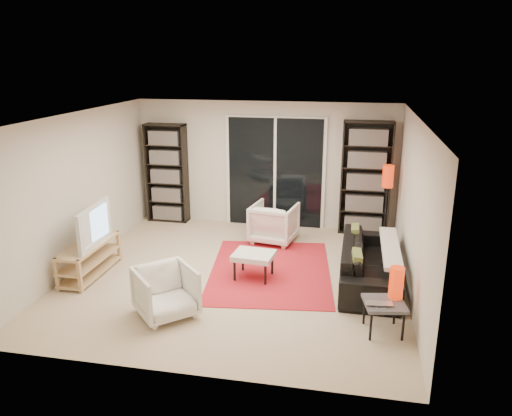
# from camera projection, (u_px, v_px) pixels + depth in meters

# --- Properties ---
(floor) EXTENTS (5.00, 5.00, 0.00)m
(floor) POSITION_uv_depth(u_px,v_px,m) (236.00, 275.00, 7.61)
(floor) COLOR beige
(floor) RESTS_ON ground
(wall_back) EXTENTS (5.00, 0.02, 2.40)m
(wall_back) POSITION_uv_depth(u_px,v_px,m) (265.00, 164.00, 9.60)
(wall_back) COLOR beige
(wall_back) RESTS_ON ground
(wall_front) EXTENTS (5.00, 0.02, 2.40)m
(wall_front) POSITION_uv_depth(u_px,v_px,m) (176.00, 269.00, 4.91)
(wall_front) COLOR beige
(wall_front) RESTS_ON ground
(wall_left) EXTENTS (0.02, 5.00, 2.40)m
(wall_left) POSITION_uv_depth(u_px,v_px,m) (78.00, 191.00, 7.71)
(wall_left) COLOR beige
(wall_left) RESTS_ON ground
(wall_right) EXTENTS (0.02, 5.00, 2.40)m
(wall_right) POSITION_uv_depth(u_px,v_px,m) (414.00, 210.00, 6.79)
(wall_right) COLOR beige
(wall_right) RESTS_ON ground
(ceiling) EXTENTS (5.00, 5.00, 0.02)m
(ceiling) POSITION_uv_depth(u_px,v_px,m) (234.00, 117.00, 6.90)
(ceiling) COLOR white
(ceiling) RESTS_ON wall_back
(sliding_door) EXTENTS (1.92, 0.08, 2.16)m
(sliding_door) POSITION_uv_depth(u_px,v_px,m) (275.00, 173.00, 9.57)
(sliding_door) COLOR white
(sliding_door) RESTS_ON ground
(bookshelf_left) EXTENTS (0.80, 0.30, 1.95)m
(bookshelf_left) POSITION_uv_depth(u_px,v_px,m) (167.00, 173.00, 9.87)
(bookshelf_left) COLOR black
(bookshelf_left) RESTS_ON ground
(bookshelf_right) EXTENTS (0.90, 0.30, 2.10)m
(bookshelf_right) POSITION_uv_depth(u_px,v_px,m) (366.00, 179.00, 9.13)
(bookshelf_right) COLOR black
(bookshelf_right) RESTS_ON ground
(tv_stand) EXTENTS (0.41, 1.29, 0.50)m
(tv_stand) POSITION_uv_depth(u_px,v_px,m) (90.00, 258.00, 7.57)
(tv_stand) COLOR tan
(tv_stand) RESTS_ON floor
(tv) EXTENTS (0.21, 1.05, 0.60)m
(tv) POSITION_uv_depth(u_px,v_px,m) (88.00, 225.00, 7.41)
(tv) COLOR black
(tv) RESTS_ON tv_stand
(rug) EXTENTS (2.11, 2.67, 0.01)m
(rug) POSITION_uv_depth(u_px,v_px,m) (270.00, 271.00, 7.75)
(rug) COLOR red
(rug) RESTS_ON floor
(sofa) EXTENTS (0.85, 2.12, 0.62)m
(sofa) POSITION_uv_depth(u_px,v_px,m) (370.00, 262.00, 7.31)
(sofa) COLOR black
(sofa) RESTS_ON floor
(armchair_back) EXTENTS (0.87, 0.89, 0.70)m
(armchair_back) POSITION_uv_depth(u_px,v_px,m) (274.00, 223.00, 8.89)
(armchair_back) COLOR silver
(armchair_back) RESTS_ON floor
(armchair_front) EXTENTS (0.99, 0.99, 0.65)m
(armchair_front) POSITION_uv_depth(u_px,v_px,m) (166.00, 292.00, 6.35)
(armchair_front) COLOR silver
(armchair_front) RESTS_ON floor
(ottoman) EXTENTS (0.64, 0.54, 0.40)m
(ottoman) POSITION_uv_depth(u_px,v_px,m) (254.00, 256.00, 7.42)
(ottoman) COLOR silver
(ottoman) RESTS_ON floor
(side_table) EXTENTS (0.55, 0.55, 0.40)m
(side_table) POSITION_uv_depth(u_px,v_px,m) (384.00, 305.00, 5.95)
(side_table) COLOR #47474C
(side_table) RESTS_ON floor
(laptop) EXTENTS (0.34, 0.24, 0.03)m
(laptop) POSITION_uv_depth(u_px,v_px,m) (380.00, 306.00, 5.83)
(laptop) COLOR silver
(laptop) RESTS_ON side_table
(table_lamp) EXTENTS (0.17, 0.17, 0.39)m
(table_lamp) POSITION_uv_depth(u_px,v_px,m) (396.00, 283.00, 6.00)
(table_lamp) COLOR red
(table_lamp) RESTS_ON side_table
(floor_lamp) EXTENTS (0.21, 0.21, 1.42)m
(floor_lamp) POSITION_uv_depth(u_px,v_px,m) (387.00, 184.00, 8.59)
(floor_lamp) COLOR black
(floor_lamp) RESTS_ON floor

